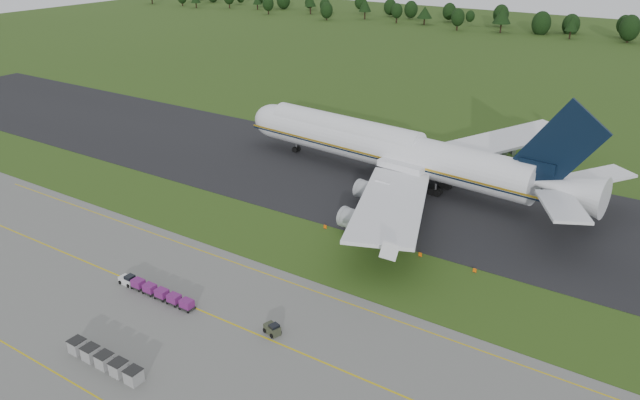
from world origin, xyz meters
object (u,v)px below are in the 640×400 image
Objects in this scene: uld_row at (105,360)px; aircraft at (393,149)px; baggage_train at (154,291)px; utility_cart at (272,329)px; edge_markers at (395,247)px.

aircraft is at bearing 89.57° from uld_row.
baggage_train reaches higher than utility_cart.
utility_cart is 19.49m from uld_row.
aircraft is at bearing 118.40° from edge_markers.
utility_cart is 0.09× the size of edge_markers.
edge_markers is at bearing 71.49° from uld_row.
baggage_train is 36.34m from edge_markers.
aircraft reaches higher than uld_row.
aircraft is 69.11m from uld_row.
baggage_train reaches higher than edge_markers.
baggage_train is 0.51× the size of edge_markers.
baggage_train is at bearing -125.16° from edge_markers.
utility_cart is (18.41, 1.96, -0.19)m from baggage_train.
baggage_train is (-7.00, -55.46, -5.32)m from aircraft.
utility_cart is at bearing 6.07° from baggage_train.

